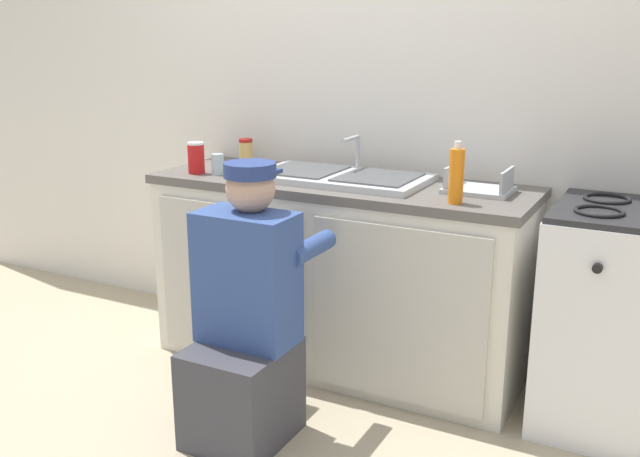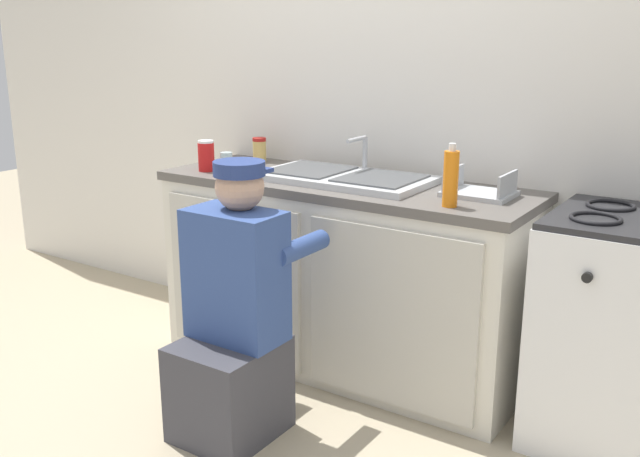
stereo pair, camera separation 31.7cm
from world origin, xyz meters
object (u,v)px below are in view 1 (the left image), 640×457
stove_range (631,322)px  dish_rack_tray (478,187)px  condiment_jar (246,151)px  plumber_person (246,328)px  water_glass (218,164)px  sink_double_basin (340,176)px  soda_cup_red (196,158)px  soap_bottle_orange (456,175)px

stove_range → dish_rack_tray: size_ratio=3.33×
condiment_jar → dish_rack_tray: size_ratio=0.46×
condiment_jar → stove_range: bearing=-5.5°
stove_range → plumber_person: plumber_person is taller
water_glass → dish_rack_tray: size_ratio=0.36×
sink_double_basin → water_glass: sink_double_basin is taller
soda_cup_red → water_glass: soda_cup_red is taller
plumber_person → sink_double_basin: bearing=87.7°
plumber_person → dish_rack_tray: size_ratio=3.94×
sink_double_basin → stove_range: 1.38m
plumber_person → water_glass: bearing=131.7°
stove_range → soap_bottle_orange: bearing=-164.0°
soda_cup_red → water_glass: bearing=11.6°
stove_range → sink_double_basin: bearing=179.9°
sink_double_basin → dish_rack_tray: (0.64, 0.04, 0.01)m
stove_range → condiment_jar: size_ratio=7.28×
stove_range → plumber_person: (-1.33, -0.77, -0.00)m
soap_bottle_orange → soda_cup_red: bearing=178.7°
dish_rack_tray → water_glass: bearing=-171.3°
soap_bottle_orange → condiment_jar: (-1.25, 0.38, -0.05)m
stove_range → soap_bottle_orange: (-0.68, -0.20, 0.56)m
sink_double_basin → dish_rack_tray: size_ratio=2.86×
plumber_person → water_glass: (-0.56, 0.62, 0.50)m
sink_double_basin → soap_bottle_orange: soap_bottle_orange is taller
soap_bottle_orange → soda_cup_red: soap_bottle_orange is taller
sink_double_basin → stove_range: (1.29, -0.00, -0.47)m
sink_double_basin → plumber_person: 0.90m
water_glass → condiment_jar: bearing=99.5°
dish_rack_tray → stove_range: bearing=-3.8°
soap_bottle_orange → soda_cup_red: (-1.31, 0.03, -0.04)m
plumber_person → soda_cup_red: (-0.67, 0.60, 0.53)m
stove_range → water_glass: (-1.88, -0.14, 0.50)m
water_glass → sink_double_basin: bearing=14.0°
condiment_jar → water_glass: 0.33m
soap_bottle_orange → condiment_jar: 1.31m
dish_rack_tray → plumber_person: bearing=-129.6°
soda_cup_red → condiment_jar: soda_cup_red is taller
sink_double_basin → soda_cup_red: bearing=-166.4°
soap_bottle_orange → dish_rack_tray: (0.03, 0.24, -0.09)m
plumber_person → soap_bottle_orange: bearing=41.6°
dish_rack_tray → sink_double_basin: bearing=-176.3°
plumber_person → soda_cup_red: 1.04m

